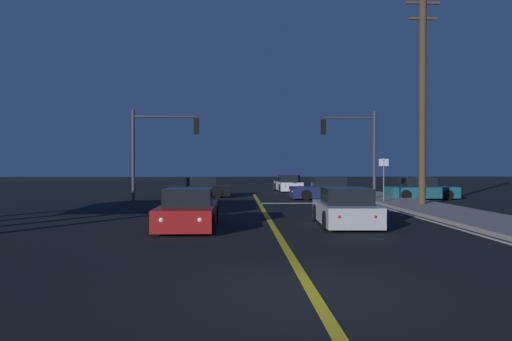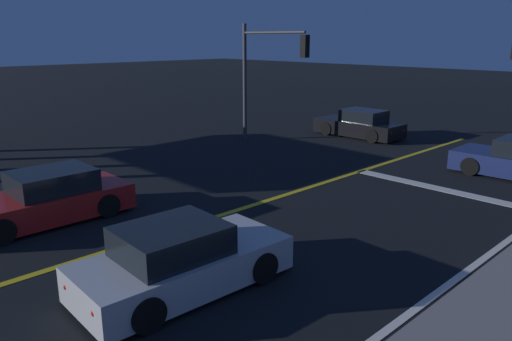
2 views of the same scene
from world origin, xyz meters
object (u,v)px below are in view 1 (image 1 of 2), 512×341
object	(u,v)px
car_far_approaching_navy	(325,190)
traffic_signal_near_right	(355,141)
car_following_oncoming_white	(288,184)
traffic_signal_far_left	(158,140)
utility_pole_right	(423,96)
car_parked_curb_black	(199,188)
car_mid_block_teal	(420,190)
car_side_waiting_silver	(345,209)
car_lead_oncoming_red	(188,211)
street_sign_corner	(384,173)

from	to	relation	value
car_far_approaching_navy	traffic_signal_near_right	xyz separation A→B (m)	(1.62, -0.96, 3.01)
car_following_oncoming_white	traffic_signal_near_right	distance (m)	10.92
car_following_oncoming_white	traffic_signal_far_left	bearing A→B (deg)	-129.94
car_following_oncoming_white	utility_pole_right	distance (m)	16.53
car_parked_curb_black	car_mid_block_teal	xyz separation A→B (m)	(14.02, -2.54, 0.00)
car_side_waiting_silver	traffic_signal_near_right	bearing A→B (deg)	76.84
car_parked_curb_black	car_lead_oncoming_red	bearing A→B (deg)	-177.17
street_sign_corner	car_parked_curb_black	bearing A→B (deg)	151.04
car_parked_curb_black	car_mid_block_teal	size ratio (longest dim) A/B	1.00
car_parked_curb_black	car_mid_block_teal	world-z (taller)	same
car_far_approaching_navy	utility_pole_right	world-z (taller)	utility_pole_right
traffic_signal_far_left	car_mid_block_teal	bearing A→B (deg)	6.96
car_parked_curb_black	car_following_oncoming_white	distance (m)	9.69
car_lead_oncoming_red	car_mid_block_teal	size ratio (longest dim) A/B	1.01
street_sign_corner	car_lead_oncoming_red	bearing A→B (deg)	-135.31
car_lead_oncoming_red	car_side_waiting_silver	xyz separation A→B (m)	(5.50, 0.37, -0.00)
car_side_waiting_silver	utility_pole_right	xyz separation A→B (m)	(5.68, 7.36, 5.08)
car_parked_curb_black	car_following_oncoming_white	bearing A→B (deg)	-44.36
car_far_approaching_navy	traffic_signal_near_right	distance (m)	3.55
car_far_approaching_navy	car_mid_block_teal	xyz separation A→B (m)	(5.91, -0.41, -0.00)
car_side_waiting_silver	traffic_signal_near_right	xyz separation A→B (m)	(3.36, 12.10, 3.01)
utility_pole_right	street_sign_corner	size ratio (longest dim) A/B	4.35
car_lead_oncoming_red	street_sign_corner	distance (m)	13.79
utility_pole_right	car_far_approaching_navy	bearing A→B (deg)	124.61
car_parked_curb_black	traffic_signal_near_right	distance (m)	10.64
car_following_oncoming_white	traffic_signal_near_right	xyz separation A→B (m)	(3.00, -10.06, 3.01)
car_lead_oncoming_red	car_far_approaching_navy	world-z (taller)	same
car_parked_curb_black	car_side_waiting_silver	xyz separation A→B (m)	(6.37, -15.19, 0.00)
car_parked_curb_black	traffic_signal_near_right	xyz separation A→B (m)	(9.73, -3.09, 3.01)
car_parked_curb_black	car_mid_block_teal	distance (m)	14.25
utility_pole_right	car_parked_curb_black	bearing A→B (deg)	146.98
traffic_signal_far_left	street_sign_corner	size ratio (longest dim) A/B	2.10
car_lead_oncoming_red	car_following_oncoming_white	size ratio (longest dim) A/B	0.95
car_lead_oncoming_red	car_following_oncoming_white	world-z (taller)	same
car_lead_oncoming_red	traffic_signal_near_right	xyz separation A→B (m)	(8.86, 12.47, 3.01)
car_far_approaching_navy	utility_pole_right	xyz separation A→B (m)	(3.93, -5.70, 5.08)
car_following_oncoming_white	traffic_signal_near_right	world-z (taller)	traffic_signal_near_right
car_far_approaching_navy	car_parked_curb_black	bearing A→B (deg)	73.82
traffic_signal_near_right	car_parked_curb_black	bearing A→B (deg)	-17.63
car_mid_block_teal	car_following_oncoming_white	bearing A→B (deg)	-144.37
car_mid_block_teal	traffic_signal_far_left	xyz separation A→B (m)	(-15.99, -1.95, 2.97)
car_following_oncoming_white	car_side_waiting_silver	size ratio (longest dim) A/B	1.09
car_far_approaching_navy	car_mid_block_teal	distance (m)	5.93
car_mid_block_teal	traffic_signal_near_right	distance (m)	5.27
car_lead_oncoming_red	traffic_signal_near_right	bearing A→B (deg)	-125.24
utility_pole_right	traffic_signal_near_right	bearing A→B (deg)	116.06
car_mid_block_teal	traffic_signal_far_left	bearing A→B (deg)	-84.90
car_mid_block_teal	utility_pole_right	bearing A→B (deg)	-22.36
traffic_signal_far_left	traffic_signal_near_right	bearing A→B (deg)	6.82
car_parked_curb_black	car_side_waiting_silver	distance (m)	16.47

